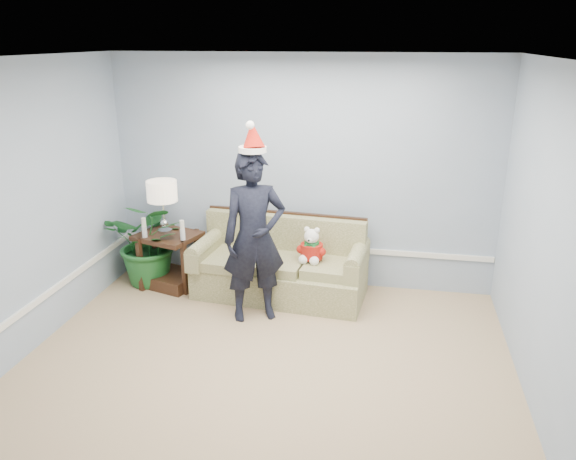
% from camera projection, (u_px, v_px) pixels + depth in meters
% --- Properties ---
extents(room_shell, '(4.54, 5.04, 2.74)m').
position_uv_depth(room_shell, '(245.00, 249.00, 4.19)').
color(room_shell, tan).
rests_on(room_shell, ground).
extents(wainscot_trim, '(4.49, 4.99, 0.06)m').
position_uv_depth(wainscot_trim, '(167.00, 283.00, 5.78)').
color(wainscot_trim, white).
rests_on(wainscot_trim, room_shell).
extents(sofa, '(2.00, 0.99, 0.90)m').
position_uv_depth(sofa, '(281.00, 268.00, 6.50)').
color(sofa, brown).
rests_on(sofa, room_shell).
extents(side_table, '(0.81, 0.74, 0.66)m').
position_uv_depth(side_table, '(170.00, 265.00, 6.74)').
color(side_table, '#3D1F16').
rests_on(side_table, room_shell).
extents(table_lamp, '(0.35, 0.35, 0.63)m').
position_uv_depth(table_lamp, '(162.00, 193.00, 6.51)').
color(table_lamp, silver).
rests_on(table_lamp, side_table).
extents(candle_pair, '(0.52, 0.06, 0.23)m').
position_uv_depth(candle_pair, '(163.00, 230.00, 6.42)').
color(candle_pair, silver).
rests_on(candle_pair, side_table).
extents(houseplant, '(0.99, 0.87, 1.07)m').
position_uv_depth(houseplant, '(151.00, 242.00, 6.71)').
color(houseplant, '#1A5A25').
rests_on(houseplant, room_shell).
extents(man, '(0.78, 0.67, 1.80)m').
position_uv_depth(man, '(254.00, 238.00, 5.76)').
color(man, black).
rests_on(man, room_shell).
extents(santa_hat, '(0.37, 0.39, 0.32)m').
position_uv_depth(santa_hat, '(253.00, 138.00, 5.44)').
color(santa_hat, white).
rests_on(santa_hat, man).
extents(teddy_bear, '(0.28, 0.30, 0.41)m').
position_uv_depth(teddy_bear, '(311.00, 249.00, 6.24)').
color(teddy_bear, white).
rests_on(teddy_bear, sofa).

